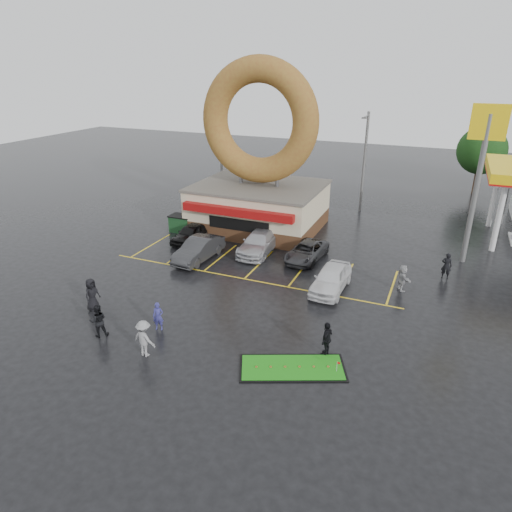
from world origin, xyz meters
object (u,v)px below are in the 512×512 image
at_px(car_black, 191,233).
at_px(car_grey, 307,251).
at_px(dumpster, 182,224).
at_px(putting_green, 292,368).
at_px(streetlight_left, 221,151).
at_px(person_cameraman, 327,339).
at_px(donut_shop, 259,175).
at_px(shell_sign, 483,156).
at_px(car_dgrey, 199,249).
at_px(person_blue, 158,316).
at_px(car_silver, 259,242).
at_px(car_white, 331,278).
at_px(streetlight_mid, 364,160).

bearing_deg(car_black, car_grey, 4.67).
xyz_separation_m(dumpster, putting_green, (14.34, -13.86, -0.61)).
height_order(streetlight_left, person_cameraman, streetlight_left).
bearing_deg(donut_shop, putting_green, -62.73).
bearing_deg(shell_sign, car_black, -168.15).
distance_m(car_dgrey, person_blue, 9.25).
xyz_separation_m(car_grey, person_blue, (-4.39, -11.85, 0.16)).
bearing_deg(donut_shop, car_silver, -66.91).
xyz_separation_m(car_grey, dumpster, (-11.21, 1.58, 0.03)).
distance_m(car_white, putting_green, 8.41).
bearing_deg(car_white, streetlight_left, 135.85).
relative_size(car_white, person_blue, 2.92).
height_order(streetlight_left, car_grey, streetlight_left).
distance_m(streetlight_mid, car_white, 17.37).
relative_size(shell_sign, person_blue, 6.85).
bearing_deg(car_dgrey, car_silver, 45.41).
bearing_deg(car_dgrey, car_grey, 27.07).
bearing_deg(person_cameraman, putting_green, -25.89).
distance_m(shell_sign, car_dgrey, 19.76).
distance_m(car_black, car_silver, 5.72).
bearing_deg(car_white, car_black, 164.02).
bearing_deg(person_blue, dumpster, 97.53).
height_order(car_black, car_white, car_white).
relative_size(shell_sign, streetlight_left, 1.18).
relative_size(car_silver, person_blue, 3.34).
distance_m(donut_shop, person_cameraman, 18.87).
distance_m(car_grey, person_blue, 12.64).
xyz_separation_m(shell_sign, car_black, (-19.60, -4.11, -6.70)).
relative_size(donut_shop, car_black, 3.40).
bearing_deg(car_white, streetlight_mid, 96.57).
bearing_deg(streetlight_left, person_blue, -70.61).
distance_m(car_dgrey, car_grey, 7.64).
distance_m(car_black, car_white, 12.70).
relative_size(car_grey, putting_green, 0.84).
xyz_separation_m(streetlight_left, car_silver, (9.12, -11.92, -4.03)).
distance_m(car_silver, car_white, 7.50).
bearing_deg(donut_shop, person_blue, -85.36).
distance_m(car_silver, putting_green, 14.04).
xyz_separation_m(car_grey, person_cameraman, (4.26, -10.60, 0.26)).
distance_m(streetlight_left, car_black, 13.16).
bearing_deg(streetlight_left, shell_sign, -18.99).
height_order(person_cameraman, dumpster, person_cameraman).
height_order(streetlight_mid, car_grey, streetlight_mid).
relative_size(streetlight_mid, dumpster, 5.00).
height_order(streetlight_mid, putting_green, streetlight_mid).
xyz_separation_m(streetlight_left, putting_green, (15.89, -24.20, -4.74)).
xyz_separation_m(shell_sign, person_blue, (-14.63, -15.85, -6.60)).
xyz_separation_m(car_white, person_blue, (-7.15, -7.94, 0.01)).
distance_m(streetlight_mid, car_black, 17.29).
bearing_deg(car_grey, putting_green, -70.21).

